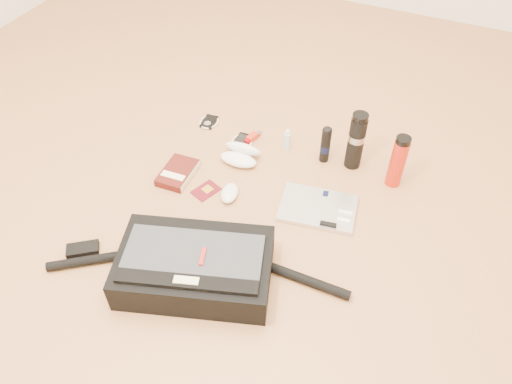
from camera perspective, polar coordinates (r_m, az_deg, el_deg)
ground at (r=1.93m, az=-1.26°, el=-3.27°), size 4.00×4.00×0.00m
messenger_bag at (r=1.73m, az=-7.08°, el=-8.47°), size 1.02×0.46×0.15m
laptop at (r=1.98m, az=7.11°, el=-1.85°), size 0.33×0.25×0.03m
book at (r=2.12m, az=-8.92°, el=2.17°), size 0.13×0.19×0.03m
passport at (r=2.05m, az=-5.73°, el=0.17°), size 0.11×0.13×0.01m
mouse at (r=2.01m, az=-3.04°, el=-0.13°), size 0.09×0.12×0.04m
sunglasses_case at (r=2.16m, az=-1.77°, el=4.33°), size 0.17×0.14×0.09m
ipod at (r=2.39m, az=-5.38°, el=8.00°), size 0.09×0.10×0.01m
phone at (r=2.26m, az=-1.64°, el=5.76°), size 0.10×0.12×0.01m
inhaler at (r=2.28m, az=-0.35°, el=6.32°), size 0.05×0.10×0.03m
spray_bottle at (r=2.21m, az=3.60°, el=5.89°), size 0.03×0.03×0.11m
aerosol_can at (r=2.14m, az=7.95°, el=5.41°), size 0.05×0.05×0.18m
thermos_black at (r=2.11m, az=11.37°, el=5.78°), size 0.08×0.08×0.27m
thermos_red at (r=2.07m, az=15.90°, el=3.37°), size 0.08×0.08×0.24m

